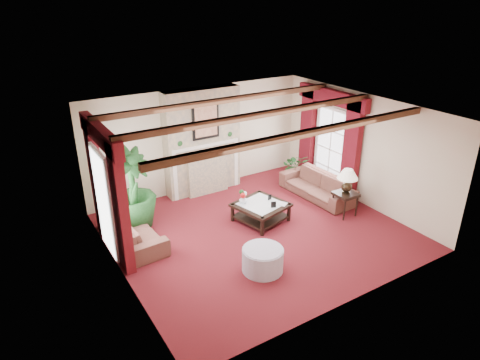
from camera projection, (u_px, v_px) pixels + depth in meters
floor at (257, 231)px, 9.42m from camera, size 6.00×6.00×0.00m
ceiling at (260, 112)px, 8.33m from camera, size 6.00×6.00×0.00m
back_wall at (199, 139)px, 11.01m from camera, size 6.00×0.02×2.70m
left_wall at (116, 211)px, 7.43m from camera, size 0.02×5.50×2.70m
right_wall at (361, 149)px, 10.32m from camera, size 0.02×5.50×2.70m
ceiling_beams at (260, 115)px, 8.35m from camera, size 6.00×3.00×0.12m
fireplace at (200, 88)px, 10.31m from camera, size 2.00×0.52×2.70m
french_door_left at (96, 152)px, 7.91m from camera, size 0.10×1.10×2.16m
french_door_right at (334, 109)px, 10.76m from camera, size 0.10×1.10×2.16m
curtains_left at (99, 129)px, 7.79m from camera, size 0.20×2.40×2.55m
curtains_right at (333, 93)px, 10.54m from camera, size 0.20×2.40×2.55m
sofa_left at (133, 225)px, 8.91m from camera, size 2.00×0.78×0.76m
sofa_right at (317, 182)px, 10.87m from camera, size 2.13×0.81×0.81m
potted_palm at (133, 206)px, 9.39m from camera, size 2.64×2.76×1.05m
small_plant at (295, 170)px, 11.83m from camera, size 1.37×1.39×0.62m
coffee_table at (261, 212)px, 9.78m from camera, size 1.27×1.27×0.43m
side_table at (345, 204)px, 10.02m from camera, size 0.62×0.62×0.57m
ottoman at (263, 260)px, 8.03m from camera, size 0.78×0.78×0.46m
table_lamp at (347, 181)px, 9.78m from camera, size 0.48×0.48×0.61m
flower_vase at (243, 200)px, 9.69m from camera, size 0.31×0.31×0.18m
book at (279, 200)px, 9.55m from camera, size 0.22×0.19×0.28m
photo_frame_a at (274, 205)px, 9.49m from camera, size 0.11×0.06×0.15m
photo_frame_b at (270, 197)px, 9.85m from camera, size 0.10×0.04×0.13m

